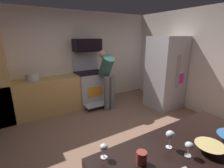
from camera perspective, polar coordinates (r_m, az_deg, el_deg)
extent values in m
cube|color=#89624F|center=(3.32, 1.86, -19.31)|extent=(5.20, 4.80, 0.02)
cube|color=beige|center=(4.87, -13.46, 8.48)|extent=(5.20, 0.12, 2.60)
cube|color=beige|center=(4.66, 29.30, 6.53)|extent=(0.12, 4.80, 2.60)
cube|color=tan|center=(4.52, -22.16, -4.01)|extent=(2.40, 0.60, 0.90)
cube|color=#B2B0BA|center=(4.82, -7.54, -1.54)|extent=(0.76, 0.64, 0.92)
cube|color=black|center=(4.70, -7.75, 3.98)|extent=(0.76, 0.64, 0.03)
cube|color=#B2B0BA|center=(4.91, -9.27, 7.96)|extent=(0.76, 0.06, 0.56)
cube|color=orange|center=(4.54, -5.84, -2.74)|extent=(0.44, 0.01, 0.28)
cube|color=#B2B0BA|center=(4.53, -4.92, -6.97)|extent=(0.72, 0.30, 0.03)
cube|color=black|center=(4.69, -8.62, 13.17)|extent=(0.74, 0.38, 0.34)
cube|color=#BCB6BA|center=(4.71, 18.11, 3.65)|extent=(0.87, 0.74, 1.92)
cylinder|color=#BCB6BA|center=(4.42, 21.65, 3.81)|extent=(0.02, 0.02, 0.86)
cylinder|color=#BCB6BA|center=(4.49, 22.28, 3.90)|extent=(0.02, 0.02, 0.86)
cube|color=#DD34A7|center=(4.62, 22.78, 1.74)|extent=(0.20, 0.01, 0.26)
cylinder|color=slate|center=(4.34, -1.87, -3.44)|extent=(0.14, 0.14, 0.92)
cylinder|color=slate|center=(4.42, 0.04, -3.05)|extent=(0.14, 0.14, 0.92)
cylinder|color=#376A5A|center=(4.33, -1.98, 6.13)|extent=(0.30, 0.56, 0.64)
sphere|color=tan|center=(4.46, -3.32, 10.33)|extent=(0.20, 0.20, 0.20)
cone|color=#E1C378|center=(1.85, 30.68, -18.56)|extent=(0.26, 0.26, 0.07)
cylinder|color=silver|center=(1.73, 24.75, -21.58)|extent=(0.06, 0.06, 0.01)
cylinder|color=silver|center=(1.71, 24.92, -20.51)|extent=(0.01, 0.01, 0.07)
ellipsoid|color=silver|center=(1.67, 25.20, -18.66)|extent=(0.07, 0.07, 0.06)
cylinder|color=silver|center=(1.58, -2.83, -24.00)|extent=(0.06, 0.06, 0.01)
cylinder|color=silver|center=(1.55, -2.85, -22.88)|extent=(0.01, 0.01, 0.07)
ellipsoid|color=silver|center=(1.51, -2.89, -20.98)|extent=(0.07, 0.07, 0.06)
cylinder|color=silver|center=(1.77, 19.12, -19.98)|extent=(0.06, 0.06, 0.01)
cylinder|color=silver|center=(1.74, 19.29, -18.57)|extent=(0.01, 0.01, 0.10)
ellipsoid|color=silver|center=(1.69, 19.57, -16.17)|extent=(0.08, 0.08, 0.07)
cylinder|color=#97372C|center=(1.52, 10.18, -23.76)|extent=(0.09, 0.09, 0.11)
cylinder|color=beige|center=(4.35, -25.98, 2.18)|extent=(0.30, 0.30, 0.18)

